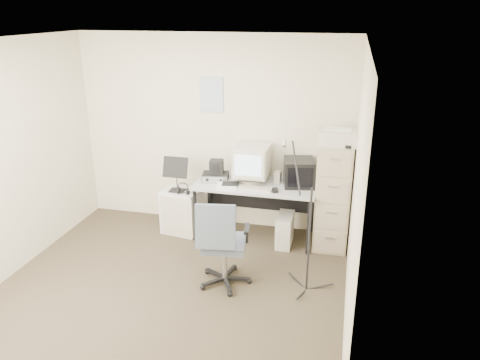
% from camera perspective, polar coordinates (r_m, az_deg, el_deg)
% --- Properties ---
extents(floor, '(3.60, 3.60, 0.01)m').
position_cam_1_polar(floor, '(5.05, -8.86, -13.43)').
color(floor, '#2D281E').
rests_on(floor, ground).
extents(ceiling, '(3.60, 3.60, 0.01)m').
position_cam_1_polar(ceiling, '(4.22, -10.76, 16.19)').
color(ceiling, white).
rests_on(ceiling, ground).
extents(wall_back, '(3.60, 0.02, 2.50)m').
position_cam_1_polar(wall_back, '(6.10, -3.18, 5.77)').
color(wall_back, beige).
rests_on(wall_back, ground).
extents(wall_front, '(3.60, 0.02, 2.50)m').
position_cam_1_polar(wall_front, '(3.07, -22.97, -11.33)').
color(wall_front, beige).
rests_on(wall_front, ground).
extents(wall_right, '(0.02, 3.60, 2.50)m').
position_cam_1_polar(wall_right, '(4.15, 13.88, -1.95)').
color(wall_right, beige).
rests_on(wall_right, ground).
extents(wall_calendar, '(0.30, 0.02, 0.44)m').
position_cam_1_polar(wall_calendar, '(5.99, -3.50, 10.39)').
color(wall_calendar, white).
rests_on(wall_calendar, wall_back).
extents(filing_cabinet, '(0.40, 0.60, 1.30)m').
position_cam_1_polar(filing_cabinet, '(5.74, 11.31, -1.85)').
color(filing_cabinet, '#B3AA94').
rests_on(filing_cabinet, floor).
extents(printer, '(0.44, 0.31, 0.17)m').
position_cam_1_polar(printer, '(5.46, 11.80, 5.08)').
color(printer, beige).
rests_on(printer, filing_cabinet).
extents(desk, '(1.50, 0.70, 0.73)m').
position_cam_1_polar(desk, '(5.92, 1.88, -3.74)').
color(desk, '#B6B7B0').
rests_on(desk, floor).
extents(crt_monitor, '(0.41, 0.43, 0.45)m').
position_cam_1_polar(crt_monitor, '(5.79, 1.47, 1.97)').
color(crt_monitor, beige).
rests_on(crt_monitor, desk).
extents(crt_tv, '(0.42, 0.44, 0.32)m').
position_cam_1_polar(crt_tv, '(5.73, 7.19, 0.94)').
color(crt_tv, black).
rests_on(crt_tv, desk).
extents(desk_speaker, '(0.09, 0.09, 0.14)m').
position_cam_1_polar(desk_speaker, '(5.81, 4.61, 0.36)').
color(desk_speaker, beige).
rests_on(desk_speaker, desk).
extents(keyboard, '(0.41, 0.15, 0.02)m').
position_cam_1_polar(keyboard, '(5.59, 1.82, -1.07)').
color(keyboard, beige).
rests_on(keyboard, desk).
extents(mouse, '(0.09, 0.12, 0.03)m').
position_cam_1_polar(mouse, '(5.54, 4.29, -1.26)').
color(mouse, black).
rests_on(mouse, desk).
extents(radio_receiver, '(0.36, 0.28, 0.09)m').
position_cam_1_polar(radio_receiver, '(5.88, -2.98, 0.40)').
color(radio_receiver, black).
rests_on(radio_receiver, desk).
extents(radio_speaker, '(0.19, 0.18, 0.17)m').
position_cam_1_polar(radio_speaker, '(5.86, -2.89, 1.65)').
color(radio_speaker, black).
rests_on(radio_speaker, radio_receiver).
extents(papers, '(0.30, 0.37, 0.02)m').
position_cam_1_polar(papers, '(5.72, -1.57, -0.55)').
color(papers, white).
rests_on(papers, desk).
extents(pc_tower, '(0.18, 0.41, 0.38)m').
position_cam_1_polar(pc_tower, '(5.84, 5.49, -6.07)').
color(pc_tower, beige).
rests_on(pc_tower, floor).
extents(office_chair, '(0.65, 0.65, 0.98)m').
position_cam_1_polar(office_chair, '(4.90, -1.93, -7.53)').
color(office_chair, slate).
rests_on(office_chair, floor).
extents(side_cart, '(0.51, 0.44, 0.58)m').
position_cam_1_polar(side_cart, '(6.14, -7.09, -3.76)').
color(side_cart, silver).
rests_on(side_cart, floor).
extents(music_stand, '(0.35, 0.24, 0.47)m').
position_cam_1_polar(music_stand, '(5.93, -7.75, 0.76)').
color(music_stand, black).
rests_on(music_stand, side_cart).
extents(headphones, '(0.17, 0.17, 0.03)m').
position_cam_1_polar(headphones, '(5.89, -6.94, -1.24)').
color(headphones, black).
rests_on(headphones, side_cart).
extents(mic_stand, '(0.03, 0.03, 1.49)m').
position_cam_1_polar(mic_stand, '(4.73, 8.51, -5.39)').
color(mic_stand, black).
rests_on(mic_stand, floor).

